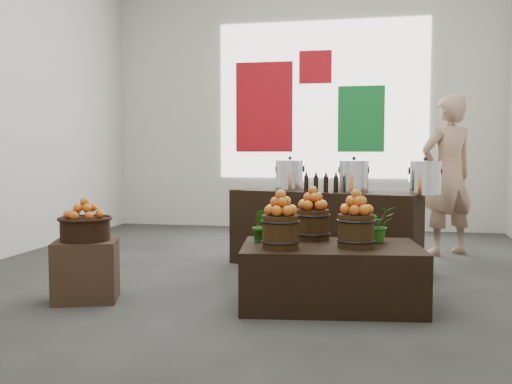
% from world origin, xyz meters
% --- Properties ---
extents(ground, '(7.00, 7.00, 0.00)m').
position_xyz_m(ground, '(0.00, 0.00, 0.00)').
color(ground, '#3A3A38').
rests_on(ground, ground).
extents(back_wall, '(6.00, 0.04, 4.00)m').
position_xyz_m(back_wall, '(0.00, 3.50, 2.00)').
color(back_wall, beige).
rests_on(back_wall, ground).
extents(back_opening, '(3.20, 0.02, 2.40)m').
position_xyz_m(back_opening, '(0.30, 3.48, 2.00)').
color(back_opening, white).
rests_on(back_opening, back_wall).
extents(deco_red_left, '(0.90, 0.04, 1.40)m').
position_xyz_m(deco_red_left, '(-0.60, 3.47, 1.90)').
color(deco_red_left, '#A90D17').
rests_on(deco_red_left, back_wall).
extents(deco_green_right, '(0.70, 0.04, 1.00)m').
position_xyz_m(deco_green_right, '(0.90, 3.47, 1.70)').
color(deco_green_right, '#106C28').
rests_on(deco_green_right, back_wall).
extents(deco_red_upper, '(0.50, 0.04, 0.50)m').
position_xyz_m(deco_red_upper, '(0.20, 3.47, 2.50)').
color(deco_red_upper, '#A90D17').
rests_on(deco_red_upper, back_wall).
extents(crate, '(0.59, 0.54, 0.49)m').
position_xyz_m(crate, '(-1.20, -1.20, 0.24)').
color(crate, '#442D1F').
rests_on(crate, ground).
extents(wicker_basket, '(0.39, 0.39, 0.18)m').
position_xyz_m(wicker_basket, '(-1.20, -1.20, 0.58)').
color(wicker_basket, black).
rests_on(wicker_basket, crate).
extents(apples_in_basket, '(0.31, 0.31, 0.16)m').
position_xyz_m(apples_in_basket, '(-1.20, -1.20, 0.75)').
color(apples_in_basket, '#A0050D').
rests_on(apples_in_basket, wicker_basket).
extents(display_table, '(1.47, 1.02, 0.48)m').
position_xyz_m(display_table, '(0.75, -0.95, 0.24)').
color(display_table, black).
rests_on(display_table, ground).
extents(apple_bucket_front_left, '(0.27, 0.27, 0.25)m').
position_xyz_m(apple_bucket_front_left, '(0.39, -1.19, 0.60)').
color(apple_bucket_front_left, '#33210D').
rests_on(apple_bucket_front_left, display_table).
extents(apples_in_bucket_front_left, '(0.21, 0.21, 0.18)m').
position_xyz_m(apples_in_bucket_front_left, '(0.39, -1.19, 0.82)').
color(apples_in_bucket_front_left, '#A0050D').
rests_on(apples_in_bucket_front_left, apple_bucket_front_left).
extents(apple_bucket_front_right, '(0.27, 0.27, 0.25)m').
position_xyz_m(apple_bucket_front_right, '(0.95, -1.03, 0.60)').
color(apple_bucket_front_right, '#33210D').
rests_on(apple_bucket_front_right, display_table).
extents(apples_in_bucket_front_right, '(0.21, 0.21, 0.18)m').
position_xyz_m(apples_in_bucket_front_right, '(0.95, -1.03, 0.82)').
color(apples_in_bucket_front_right, '#A0050D').
rests_on(apples_in_bucket_front_right, apple_bucket_front_right).
extents(apple_bucket_rear, '(0.27, 0.27, 0.25)m').
position_xyz_m(apple_bucket_rear, '(0.58, -0.72, 0.60)').
color(apple_bucket_rear, '#33210D').
rests_on(apple_bucket_rear, display_table).
extents(apples_in_bucket_rear, '(0.21, 0.21, 0.18)m').
position_xyz_m(apples_in_bucket_rear, '(0.58, -0.72, 0.82)').
color(apples_in_bucket_rear, '#A0050D').
rests_on(apples_in_bucket_rear, apple_bucket_rear).
extents(herb_garnish_right, '(0.33, 0.32, 0.29)m').
position_xyz_m(herb_garnish_right, '(1.11, -0.74, 0.62)').
color(herb_garnish_right, '#1D5B13').
rests_on(herb_garnish_right, display_table).
extents(herb_garnish_left, '(0.17, 0.15, 0.27)m').
position_xyz_m(herb_garnish_left, '(0.19, -0.91, 0.61)').
color(herb_garnish_left, '#1D5B13').
rests_on(herb_garnish_left, display_table).
extents(counter, '(2.04, 1.11, 0.80)m').
position_xyz_m(counter, '(0.58, 0.57, 0.40)').
color(counter, black).
rests_on(counter, ground).
extents(stock_pot_left, '(0.30, 0.30, 0.30)m').
position_xyz_m(stock_pot_left, '(0.20, 0.68, 0.95)').
color(stock_pot_left, silver).
rests_on(stock_pot_left, counter).
extents(stock_pot_center, '(0.30, 0.30, 0.30)m').
position_xyz_m(stock_pot_center, '(0.88, 0.49, 0.95)').
color(stock_pot_center, silver).
rests_on(stock_pot_center, counter).
extents(stock_pot_right, '(0.30, 0.30, 0.30)m').
position_xyz_m(stock_pot_right, '(1.56, 0.31, 0.95)').
color(stock_pot_right, silver).
rests_on(stock_pot_right, counter).
extents(oil_cruets, '(0.29, 0.13, 0.22)m').
position_xyz_m(oil_cruets, '(0.53, 0.39, 0.91)').
color(oil_cruets, black).
rests_on(oil_cruets, counter).
extents(shopper, '(0.81, 0.73, 1.86)m').
position_xyz_m(shopper, '(1.93, 1.53, 0.93)').
color(shopper, tan).
rests_on(shopper, ground).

